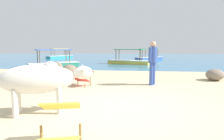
{
  "coord_description": "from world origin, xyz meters",
  "views": [
    {
      "loc": [
        0.42,
        -4.31,
        1.42
      ],
      "look_at": [
        -0.48,
        3.0,
        0.55
      ],
      "focal_mm": 30.2,
      "sensor_mm": 36.0,
      "label": 1
    }
  ],
  "objects_px": {
    "boat_teal": "(60,56)",
    "boat_yellow": "(129,61)",
    "boat_green": "(54,63)",
    "deck_chair_far": "(60,123)",
    "cow": "(40,79)",
    "deck_chair_near": "(83,75)",
    "person_standing": "(153,60)",
    "boat_blue": "(149,57)"
  },
  "relations": [
    {
      "from": "boat_green",
      "to": "boat_teal",
      "type": "height_order",
      "value": "same"
    },
    {
      "from": "boat_blue",
      "to": "boat_yellow",
      "type": "height_order",
      "value": "same"
    },
    {
      "from": "deck_chair_near",
      "to": "boat_blue",
      "type": "distance_m",
      "value": 16.3
    },
    {
      "from": "deck_chair_near",
      "to": "boat_yellow",
      "type": "bearing_deg",
      "value": -174.77
    },
    {
      "from": "deck_chair_far",
      "to": "boat_green",
      "type": "height_order",
      "value": "boat_green"
    },
    {
      "from": "deck_chair_far",
      "to": "boat_yellow",
      "type": "relative_size",
      "value": 0.23
    },
    {
      "from": "boat_blue",
      "to": "boat_teal",
      "type": "bearing_deg",
      "value": -55.17
    },
    {
      "from": "deck_chair_near",
      "to": "deck_chair_far",
      "type": "xyz_separation_m",
      "value": [
        0.9,
        -4.35,
        0.0
      ]
    },
    {
      "from": "boat_green",
      "to": "cow",
      "type": "bearing_deg",
      "value": 73.06
    },
    {
      "from": "boat_yellow",
      "to": "boat_green",
      "type": "bearing_deg",
      "value": -133.49
    },
    {
      "from": "cow",
      "to": "deck_chair_far",
      "type": "xyz_separation_m",
      "value": [
        0.99,
        -1.37,
        -0.34
      ]
    },
    {
      "from": "boat_teal",
      "to": "deck_chair_far",
      "type": "bearing_deg",
      "value": 55.91
    },
    {
      "from": "deck_chair_far",
      "to": "boat_blue",
      "type": "relative_size",
      "value": 0.26
    },
    {
      "from": "cow",
      "to": "deck_chair_near",
      "type": "height_order",
      "value": "cow"
    },
    {
      "from": "person_standing",
      "to": "boat_blue",
      "type": "distance_m",
      "value": 15.52
    },
    {
      "from": "deck_chair_near",
      "to": "boat_teal",
      "type": "distance_m",
      "value": 20.14
    },
    {
      "from": "deck_chair_far",
      "to": "boat_teal",
      "type": "xyz_separation_m",
      "value": [
        -9.37,
        22.62,
        -0.13
      ]
    },
    {
      "from": "boat_green",
      "to": "boat_yellow",
      "type": "bearing_deg",
      "value": 170.41
    },
    {
      "from": "deck_chair_near",
      "to": "boat_yellow",
      "type": "height_order",
      "value": "boat_yellow"
    },
    {
      "from": "boat_yellow",
      "to": "cow",
      "type": "bearing_deg",
      "value": -79.83
    },
    {
      "from": "boat_yellow",
      "to": "deck_chair_near",
      "type": "bearing_deg",
      "value": -81.23
    },
    {
      "from": "deck_chair_near",
      "to": "person_standing",
      "type": "distance_m",
      "value": 2.63
    },
    {
      "from": "person_standing",
      "to": "boat_yellow",
      "type": "distance_m",
      "value": 9.56
    },
    {
      "from": "boat_green",
      "to": "boat_teal",
      "type": "relative_size",
      "value": 0.96
    },
    {
      "from": "cow",
      "to": "boat_blue",
      "type": "distance_m",
      "value": 19.24
    },
    {
      "from": "boat_blue",
      "to": "boat_green",
      "type": "height_order",
      "value": "same"
    },
    {
      "from": "boat_yellow",
      "to": "person_standing",
      "type": "bearing_deg",
      "value": -66.36
    },
    {
      "from": "boat_teal",
      "to": "boat_yellow",
      "type": "bearing_deg",
      "value": 82.92
    },
    {
      "from": "deck_chair_near",
      "to": "cow",
      "type": "bearing_deg",
      "value": 11.36
    },
    {
      "from": "cow",
      "to": "deck_chair_far",
      "type": "relative_size",
      "value": 2.2
    },
    {
      "from": "cow",
      "to": "person_standing",
      "type": "bearing_deg",
      "value": 30.04
    },
    {
      "from": "deck_chair_far",
      "to": "boat_blue",
      "type": "height_order",
      "value": "boat_blue"
    },
    {
      "from": "boat_blue",
      "to": "boat_yellow",
      "type": "distance_m",
      "value": 6.39
    },
    {
      "from": "boat_green",
      "to": "boat_yellow",
      "type": "distance_m",
      "value": 6.33
    },
    {
      "from": "deck_chair_near",
      "to": "boat_blue",
      "type": "xyz_separation_m",
      "value": [
        3.51,
        15.92,
        -0.13
      ]
    },
    {
      "from": "cow",
      "to": "deck_chair_near",
      "type": "distance_m",
      "value": 2.99
    },
    {
      "from": "cow",
      "to": "boat_green",
      "type": "height_order",
      "value": "boat_green"
    },
    {
      "from": "boat_blue",
      "to": "deck_chair_far",
      "type": "bearing_deg",
      "value": 38.64
    },
    {
      "from": "deck_chair_far",
      "to": "person_standing",
      "type": "bearing_deg",
      "value": 145.97
    },
    {
      "from": "deck_chair_near",
      "to": "person_standing",
      "type": "relative_size",
      "value": 0.54
    },
    {
      "from": "cow",
      "to": "boat_teal",
      "type": "xyz_separation_m",
      "value": [
        -8.38,
        21.25,
        -0.47
      ]
    },
    {
      "from": "person_standing",
      "to": "boat_green",
      "type": "xyz_separation_m",
      "value": [
        -6.67,
        6.29,
        -0.7
      ]
    }
  ]
}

